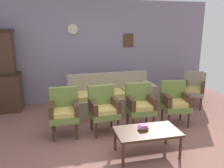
{
  "coord_description": "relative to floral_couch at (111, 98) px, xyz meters",
  "views": [
    {
      "loc": [
        -0.97,
        -3.39,
        1.99
      ],
      "look_at": [
        0.06,
        0.99,
        0.85
      ],
      "focal_mm": 35.84,
      "sensor_mm": 36.0,
      "label": 1
    }
  ],
  "objects": [
    {
      "name": "armchair_near_cabinet",
      "position": [
        -0.4,
        -1.03,
        0.17
      ],
      "size": [
        0.57,
        0.54,
        0.9
      ],
      "color": "olive",
      "rests_on": "ground"
    },
    {
      "name": "coffee_table",
      "position": [
        0.11,
        -2.02,
        0.05
      ],
      "size": [
        1.0,
        0.56,
        0.42
      ],
      "color": "#472D1E",
      "rests_on": "ground"
    },
    {
      "name": "armchair_near_couch_end",
      "position": [
        0.35,
        -1.01,
        0.17
      ],
      "size": [
        0.53,
        0.5,
        0.9
      ],
      "color": "olive",
      "rests_on": "ground"
    },
    {
      "name": "book_stack_on_table",
      "position": [
        0.06,
        -1.97,
        0.14
      ],
      "size": [
        0.16,
        0.11,
        0.08
      ],
      "color": "tan",
      "rests_on": "coffee_table"
    },
    {
      "name": "ground_plane",
      "position": [
        -0.2,
        -1.63,
        -0.33
      ],
      "size": [
        7.68,
        7.68,
        0.0
      ],
      "primitive_type": "plane",
      "color": "#84564C"
    },
    {
      "name": "floral_couch",
      "position": [
        0.0,
        0.0,
        0.0
      ],
      "size": [
        2.09,
        0.92,
        0.9
      ],
      "color": "gray",
      "rests_on": "ground"
    },
    {
      "name": "wingback_chair_by_fireplace",
      "position": [
        2.13,
        -0.14,
        0.17
      ],
      "size": [
        0.71,
        0.71,
        0.9
      ],
      "color": "gray",
      "rests_on": "ground"
    },
    {
      "name": "armchair_row_middle",
      "position": [
        1.13,
        -1.01,
        0.17
      ],
      "size": [
        0.57,
        0.54,
        0.9
      ],
      "color": "olive",
      "rests_on": "ground"
    },
    {
      "name": "armchair_by_doorway",
      "position": [
        -1.14,
        -1.01,
        0.17
      ],
      "size": [
        0.53,
        0.5,
        0.9
      ],
      "color": "olive",
      "rests_on": "ground"
    },
    {
      "name": "floor_vase_by_wall",
      "position": [
        2.65,
        0.52,
        0.02
      ],
      "size": [
        0.25,
        0.25,
        0.68
      ],
      "primitive_type": "cylinder",
      "color": "#7C5952",
      "rests_on": "ground"
    },
    {
      "name": "wall_back_with_decor",
      "position": [
        -0.2,
        1.0,
        1.03
      ],
      "size": [
        6.4,
        0.09,
        2.7
      ],
      "color": "gray",
      "rests_on": "ground"
    }
  ]
}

